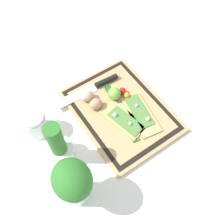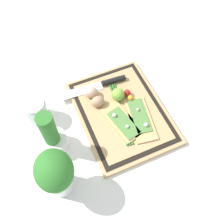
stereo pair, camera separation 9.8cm
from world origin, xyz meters
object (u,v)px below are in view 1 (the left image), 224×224
(cherry_tomato_red, at_px, (122,91))
(herb_pot, at_px, (59,147))
(egg_pink, at_px, (87,96))
(herb_glass, at_px, (73,183))
(lime, at_px, (114,94))
(pizza_slice_near, at_px, (141,114))
(cherry_tomato_yellow, at_px, (127,95))
(sauce_jar, at_px, (35,124))
(egg_brown, at_px, (96,104))
(pizza_slice_far, at_px, (123,120))
(knife, at_px, (97,86))

(cherry_tomato_red, xyz_separation_m, herb_pot, (-0.09, 0.33, 0.04))
(egg_pink, height_order, herb_glass, herb_glass)
(lime, relative_size, herb_pot, 0.25)
(pizza_slice_near, xyz_separation_m, cherry_tomato_yellow, (0.09, -0.00, 0.01))
(herb_pot, xyz_separation_m, sauce_jar, (0.14, 0.03, -0.03))
(lime, height_order, herb_pot, herb_pot)
(cherry_tomato_yellow, bearing_deg, egg_brown, 76.45)
(pizza_slice_near, bearing_deg, pizza_slice_far, 76.89)
(egg_pink, bearing_deg, sauce_jar, 90.68)
(pizza_slice_near, height_order, pizza_slice_far, same)
(cherry_tomato_red, bearing_deg, sauce_jar, 81.47)
(pizza_slice_near, height_order, sauce_jar, sauce_jar)
(herb_pot, relative_size, herb_glass, 0.99)
(sauce_jar, relative_size, herb_glass, 0.49)
(knife, height_order, lime, lime)
(egg_brown, xyz_separation_m, cherry_tomato_yellow, (-0.03, -0.12, -0.01))
(knife, distance_m, sauce_jar, 0.29)
(egg_brown, bearing_deg, herb_pot, 114.33)
(cherry_tomato_red, height_order, herb_pot, herb_pot)
(pizza_slice_far, height_order, cherry_tomato_yellow, same)
(knife, height_order, cherry_tomato_red, cherry_tomato_red)
(pizza_slice_far, xyz_separation_m, cherry_tomato_yellow, (0.08, -0.07, 0.01))
(herb_glass, bearing_deg, herb_pot, -8.60)
(pizza_slice_far, relative_size, sauce_jar, 1.88)
(pizza_slice_far, distance_m, lime, 0.11)
(lime, bearing_deg, cherry_tomato_red, -90.61)
(sauce_jar, bearing_deg, pizza_slice_near, -116.37)
(egg_brown, xyz_separation_m, herb_pot, (-0.09, 0.20, 0.03))
(pizza_slice_near, xyz_separation_m, pizza_slice_far, (0.02, 0.07, 0.00))
(lime, bearing_deg, knife, 18.15)
(pizza_slice_near, relative_size, herb_pot, 0.98)
(cherry_tomato_yellow, height_order, sauce_jar, sauce_jar)
(cherry_tomato_yellow, distance_m, herb_pot, 0.34)
(pizza_slice_far, relative_size, egg_pink, 3.63)
(cherry_tomato_yellow, relative_size, sauce_jar, 0.25)
(pizza_slice_far, height_order, knife, pizza_slice_far)
(knife, distance_m, egg_pink, 0.07)
(egg_pink, bearing_deg, cherry_tomato_yellow, -121.58)
(lime, bearing_deg, egg_pink, 59.10)
(knife, bearing_deg, pizza_slice_near, -162.32)
(pizza_slice_near, xyz_separation_m, herb_pot, (0.03, 0.32, 0.04))
(herb_pot, bearing_deg, herb_glass, 171.40)
(herb_glass, bearing_deg, pizza_slice_far, -64.80)
(egg_brown, bearing_deg, herb_glass, 136.62)
(egg_pink, height_order, cherry_tomato_red, egg_pink)
(pizza_slice_far, relative_size, knife, 0.67)
(pizza_slice_near, height_order, cherry_tomato_red, cherry_tomato_red)
(lime, height_order, cherry_tomato_red, lime)
(egg_brown, xyz_separation_m, sauce_jar, (0.05, 0.23, 0.00))
(pizza_slice_near, relative_size, lime, 3.91)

